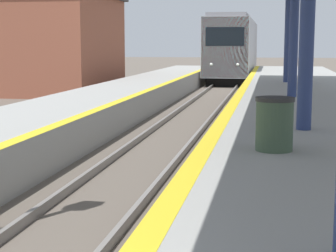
% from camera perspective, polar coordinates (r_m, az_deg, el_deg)
% --- Properties ---
extents(train, '(2.75, 16.40, 4.33)m').
position_cam_1_polar(train, '(40.53, 6.73, 7.85)').
color(train, black).
rests_on(train, ground).
extents(trash_bin, '(0.61, 0.61, 0.84)m').
position_cam_1_polar(trash_bin, '(8.89, 10.76, 0.22)').
color(trash_bin, '#384C38').
rests_on(trash_bin, platform_right).
extents(station_building, '(8.65, 8.08, 5.22)m').
position_cam_1_polar(station_building, '(30.77, -13.80, 8.29)').
color(station_building, brown).
rests_on(station_building, ground).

